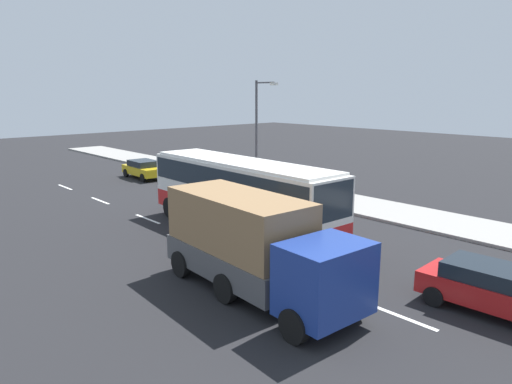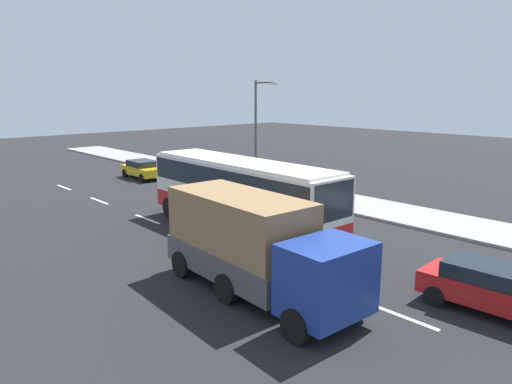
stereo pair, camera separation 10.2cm
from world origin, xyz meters
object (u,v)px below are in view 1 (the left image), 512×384
Objects in this scene: street_lamp at (258,128)px; coach_bus at (241,188)px; car_yellow_taxi at (144,169)px; cargo_truck at (254,244)px; car_red_compact at (497,289)px; pedestrian_near_curb at (344,187)px.

coach_bus is at bearing -47.99° from street_lamp.
car_yellow_taxi is (-15.88, 3.73, -1.38)m from coach_bus.
cargo_truck is 1.09× the size of street_lamp.
car_red_compact is 2.88× the size of pedestrian_near_curb.
cargo_truck is 13.49m from pedestrian_near_curb.
cargo_truck reaches higher than pedestrian_near_curb.
car_yellow_taxi is at bearing 168.20° from coach_bus.
car_red_compact is at bearing 1.79° from coach_bus.
street_lamp is at bearing -133.69° from pedestrian_near_curb.
car_red_compact is at bearing 39.27° from cargo_truck.
pedestrian_near_curb is at bearing 143.19° from car_red_compact.
street_lamp is at bearing 20.00° from car_yellow_taxi.
car_red_compact is at bearing -20.86° from street_lamp.
coach_bus is 9.50m from street_lamp.
street_lamp is (-6.23, -1.10, 3.20)m from pedestrian_near_curb.
coach_bus is 1.58× the size of street_lamp.
street_lamp is at bearing 140.05° from cargo_truck.
car_yellow_taxi is at bearing 162.98° from cargo_truck.
car_yellow_taxi is 27.76m from car_red_compact.
coach_bus is at bearing -53.97° from pedestrian_near_curb.
cargo_truck is 7.49m from car_red_compact.
car_red_compact is 0.64× the size of street_lamp.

